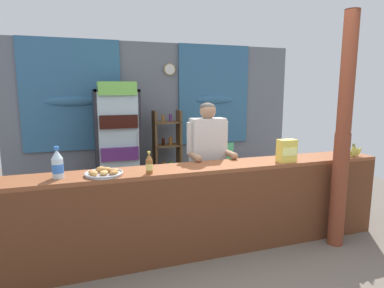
{
  "coord_description": "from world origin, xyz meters",
  "views": [
    {
      "loc": [
        -1.36,
        -2.6,
        1.72
      ],
      "look_at": [
        -0.12,
        1.05,
        1.07
      ],
      "focal_mm": 30.58,
      "sensor_mm": 36.0,
      "label": 1
    }
  ],
  "objects_px": {
    "stall_counter": "(215,202)",
    "bottle_shelf_rack": "(167,148)",
    "snack_box_instant_noodle": "(287,151)",
    "pastry_tray": "(104,173)",
    "banana_bunch": "(353,152)",
    "soda_bottle_iced_tea": "(149,164)",
    "plastic_lawn_chair": "(219,165)",
    "drink_fridge": "(117,135)",
    "timber_post": "(343,138)",
    "soda_bottle_water": "(58,165)",
    "shopkeeper": "(208,152)"
  },
  "relations": [
    {
      "from": "soda_bottle_water",
      "to": "banana_bunch",
      "type": "bearing_deg",
      "value": -1.99
    },
    {
      "from": "bottle_shelf_rack",
      "to": "shopkeeper",
      "type": "bearing_deg",
      "value": -90.07
    },
    {
      "from": "stall_counter",
      "to": "snack_box_instant_noodle",
      "type": "bearing_deg",
      "value": -0.63
    },
    {
      "from": "snack_box_instant_noodle",
      "to": "soda_bottle_water",
      "type": "bearing_deg",
      "value": 177.73
    },
    {
      "from": "drink_fridge",
      "to": "pastry_tray",
      "type": "relative_size",
      "value": 5.23
    },
    {
      "from": "drink_fridge",
      "to": "pastry_tray",
      "type": "bearing_deg",
      "value": -99.32
    },
    {
      "from": "shopkeeper",
      "to": "soda_bottle_water",
      "type": "height_order",
      "value": "shopkeeper"
    },
    {
      "from": "snack_box_instant_noodle",
      "to": "soda_bottle_iced_tea",
      "type": "bearing_deg",
      "value": -179.35
    },
    {
      "from": "stall_counter",
      "to": "timber_post",
      "type": "bearing_deg",
      "value": -10.13
    },
    {
      "from": "timber_post",
      "to": "shopkeeper",
      "type": "bearing_deg",
      "value": 147.19
    },
    {
      "from": "pastry_tray",
      "to": "timber_post",
      "type": "bearing_deg",
      "value": -6.74
    },
    {
      "from": "timber_post",
      "to": "drink_fridge",
      "type": "relative_size",
      "value": 1.37
    },
    {
      "from": "timber_post",
      "to": "snack_box_instant_noodle",
      "type": "height_order",
      "value": "timber_post"
    },
    {
      "from": "drink_fridge",
      "to": "soda_bottle_water",
      "type": "relative_size",
      "value": 6.36
    },
    {
      "from": "stall_counter",
      "to": "drink_fridge",
      "type": "relative_size",
      "value": 2.18
    },
    {
      "from": "snack_box_instant_noodle",
      "to": "banana_bunch",
      "type": "height_order",
      "value": "snack_box_instant_noodle"
    },
    {
      "from": "soda_bottle_iced_tea",
      "to": "pastry_tray",
      "type": "distance_m",
      "value": 0.42
    },
    {
      "from": "drink_fridge",
      "to": "soda_bottle_iced_tea",
      "type": "distance_m",
      "value": 2.28
    },
    {
      "from": "plastic_lawn_chair",
      "to": "timber_post",
      "type": "bearing_deg",
      "value": -74.87
    },
    {
      "from": "bottle_shelf_rack",
      "to": "plastic_lawn_chair",
      "type": "xyz_separation_m",
      "value": [
        0.68,
        -0.7,
        -0.21
      ]
    },
    {
      "from": "shopkeeper",
      "to": "soda_bottle_water",
      "type": "relative_size",
      "value": 5.44
    },
    {
      "from": "plastic_lawn_chair",
      "to": "soda_bottle_iced_tea",
      "type": "distance_m",
      "value": 2.41
    },
    {
      "from": "plastic_lawn_chair",
      "to": "soda_bottle_iced_tea",
      "type": "relative_size",
      "value": 4.03
    },
    {
      "from": "stall_counter",
      "to": "soda_bottle_iced_tea",
      "type": "height_order",
      "value": "soda_bottle_iced_tea"
    },
    {
      "from": "shopkeeper",
      "to": "drink_fridge",
      "type": "bearing_deg",
      "value": 117.02
    },
    {
      "from": "soda_bottle_water",
      "to": "soda_bottle_iced_tea",
      "type": "bearing_deg",
      "value": -7.77
    },
    {
      "from": "plastic_lawn_chair",
      "to": "drink_fridge",
      "type": "bearing_deg",
      "value": 163.11
    },
    {
      "from": "stall_counter",
      "to": "plastic_lawn_chair",
      "type": "bearing_deg",
      "value": 65.41
    },
    {
      "from": "shopkeeper",
      "to": "snack_box_instant_noodle",
      "type": "xyz_separation_m",
      "value": [
        0.7,
        -0.56,
        0.07
      ]
    },
    {
      "from": "snack_box_instant_noodle",
      "to": "banana_bunch",
      "type": "xyz_separation_m",
      "value": [
        0.9,
        -0.02,
        -0.06
      ]
    },
    {
      "from": "soda_bottle_water",
      "to": "plastic_lawn_chair",
      "type": "bearing_deg",
      "value": 36.33
    },
    {
      "from": "stall_counter",
      "to": "bottle_shelf_rack",
      "type": "distance_m",
      "value": 2.49
    },
    {
      "from": "plastic_lawn_chair",
      "to": "snack_box_instant_noodle",
      "type": "xyz_separation_m",
      "value": [
        0.02,
        -1.79,
        0.56
      ]
    },
    {
      "from": "soda_bottle_water",
      "to": "stall_counter",
      "type": "bearing_deg",
      "value": -3.19
    },
    {
      "from": "plastic_lawn_chair",
      "to": "stall_counter",
      "type": "bearing_deg",
      "value": -114.59
    },
    {
      "from": "bottle_shelf_rack",
      "to": "banana_bunch",
      "type": "distance_m",
      "value": 2.99
    },
    {
      "from": "shopkeeper",
      "to": "soda_bottle_iced_tea",
      "type": "bearing_deg",
      "value": -144.8
    },
    {
      "from": "snack_box_instant_noodle",
      "to": "pastry_tray",
      "type": "distance_m",
      "value": 1.93
    },
    {
      "from": "soda_bottle_water",
      "to": "pastry_tray",
      "type": "xyz_separation_m",
      "value": [
        0.39,
        -0.04,
        -0.1
      ]
    },
    {
      "from": "timber_post",
      "to": "soda_bottle_iced_tea",
      "type": "height_order",
      "value": "timber_post"
    },
    {
      "from": "soda_bottle_iced_tea",
      "to": "bottle_shelf_rack",
      "type": "bearing_deg",
      "value": 71.84
    },
    {
      "from": "soda_bottle_water",
      "to": "pastry_tray",
      "type": "bearing_deg",
      "value": -5.16
    },
    {
      "from": "bottle_shelf_rack",
      "to": "soda_bottle_iced_tea",
      "type": "distance_m",
      "value": 2.66
    },
    {
      "from": "drink_fridge",
      "to": "bottle_shelf_rack",
      "type": "relative_size",
      "value": 1.35
    },
    {
      "from": "timber_post",
      "to": "bottle_shelf_rack",
      "type": "height_order",
      "value": "timber_post"
    },
    {
      "from": "timber_post",
      "to": "plastic_lawn_chair",
      "type": "height_order",
      "value": "timber_post"
    },
    {
      "from": "snack_box_instant_noodle",
      "to": "pastry_tray",
      "type": "relative_size",
      "value": 0.7
    },
    {
      "from": "plastic_lawn_chair",
      "to": "banana_bunch",
      "type": "relative_size",
      "value": 3.21
    },
    {
      "from": "soda_bottle_water",
      "to": "pastry_tray",
      "type": "relative_size",
      "value": 0.82
    },
    {
      "from": "stall_counter",
      "to": "banana_bunch",
      "type": "relative_size",
      "value": 14.89
    }
  ]
}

